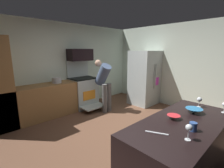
# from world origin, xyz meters

# --- Properties ---
(ground_plane) EXTENTS (5.20, 4.80, 0.02)m
(ground_plane) POSITION_xyz_m (0.00, 0.00, -0.01)
(ground_plane) COLOR brown
(wall_back) EXTENTS (5.20, 0.12, 2.60)m
(wall_back) POSITION_xyz_m (0.00, 2.34, 1.30)
(wall_back) COLOR silver
(wall_back) RESTS_ON ground
(wall_right) EXTENTS (0.12, 4.80, 2.60)m
(wall_right) POSITION_xyz_m (2.54, 0.00, 1.30)
(wall_right) COLOR silver
(wall_right) RESTS_ON ground
(lower_cabinet_run) EXTENTS (2.40, 0.60, 0.90)m
(lower_cabinet_run) POSITION_xyz_m (-0.90, 1.98, 0.45)
(lower_cabinet_run) COLOR olive
(lower_cabinet_run) RESTS_ON ground
(oven_range) EXTENTS (0.76, 1.06, 1.48)m
(oven_range) POSITION_xyz_m (0.32, 1.96, 0.50)
(oven_range) COLOR #B4BFBB
(oven_range) RESTS_ON ground
(microwave) EXTENTS (0.74, 0.38, 0.36)m
(microwave) POSITION_xyz_m (0.32, 2.06, 1.66)
(microwave) COLOR black
(microwave) RESTS_ON oven_range
(refrigerator) EXTENTS (0.89, 0.79, 1.78)m
(refrigerator) POSITION_xyz_m (2.03, 0.84, 0.89)
(refrigerator) COLOR #ADB8B6
(refrigerator) RESTS_ON ground
(person_cook) EXTENTS (0.31, 0.60, 1.52)m
(person_cook) POSITION_xyz_m (0.58, 1.25, 0.89)
(person_cook) COLOR #555555
(person_cook) RESTS_ON ground
(counter_island) EXTENTS (1.82, 0.80, 0.90)m
(counter_island) POSITION_xyz_m (-0.42, -1.50, 0.45)
(counter_island) COLOR black
(counter_island) RESTS_ON ground
(mixing_bowl_large) EXTENTS (0.17, 0.17, 0.05)m
(mixing_bowl_large) POSITION_xyz_m (-0.44, -1.37, 0.92)
(mixing_bowl_large) COLOR red
(mixing_bowl_large) RESTS_ON counter_island
(mixing_bowl_small) EXTENTS (0.24, 0.24, 0.07)m
(mixing_bowl_small) POSITION_xyz_m (-0.03, -1.48, 0.93)
(mixing_bowl_small) COLOR teal
(mixing_bowl_small) RESTS_ON counter_island
(wine_glass_near) EXTENTS (0.07, 0.07, 0.16)m
(wine_glass_near) POSITION_xyz_m (0.28, -1.44, 1.02)
(wine_glass_near) COLOR silver
(wine_glass_near) RESTS_ON counter_island
(wine_glass_mid) EXTENTS (0.07, 0.07, 0.17)m
(wine_glass_mid) POSITION_xyz_m (-0.83, -1.71, 1.03)
(wine_glass_mid) COLOR silver
(wine_glass_mid) RESTS_ON counter_island
(mug_coffee) EXTENTS (0.08, 0.08, 0.10)m
(mug_coffee) POSITION_xyz_m (-0.59, -1.67, 0.95)
(mug_coffee) COLOR #2E4E90
(mug_coffee) RESTS_ON counter_island
(knife_chef) EXTENTS (0.13, 0.23, 0.01)m
(knife_chef) POSITION_xyz_m (-0.94, -1.42, 0.90)
(knife_chef) COLOR #B7BABF
(knife_chef) RESTS_ON counter_island
(stock_pot) EXTENTS (0.25, 0.25, 0.16)m
(stock_pot) POSITION_xyz_m (-0.52, 1.98, 0.98)
(stock_pot) COLOR #B0B3B8
(stock_pot) RESTS_ON lower_cabinet_run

